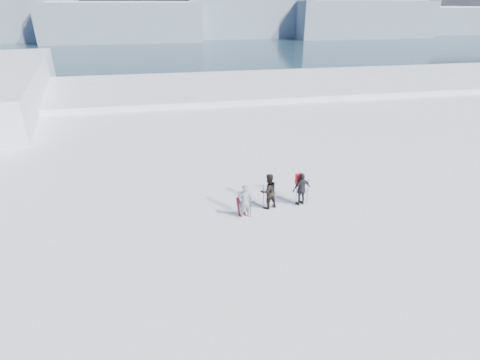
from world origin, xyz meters
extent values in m
plane|color=white|center=(0.00, 60.00, -17.50)|extent=(220.00, 208.01, 71.62)
cube|color=white|center=(0.00, 30.00, -6.50)|extent=(180.00, 16.00, 14.00)
plane|color=#1F3748|center=(0.00, 290.00, -30.00)|extent=(820.00, 820.00, 0.00)
cube|color=slate|center=(-160.00, 470.00, -7.00)|extent=(130.00, 80.00, 46.00)
cube|color=slate|center=(-40.00, 440.00, -11.00)|extent=(160.00, 80.00, 38.00)
cube|color=white|center=(-40.00, 440.00, 5.00)|extent=(136.00, 70.00, 8.00)
cube|color=slate|center=(100.00, 470.00, -4.00)|extent=(140.00, 80.00, 52.00)
cube|color=slate|center=(230.00, 440.00, -10.00)|extent=(160.00, 80.00, 40.00)
cube|color=white|center=(230.00, 440.00, 7.00)|extent=(136.00, 70.00, 8.00)
cube|color=slate|center=(350.00, 470.00, -14.00)|extent=(130.00, 80.00, 32.00)
cube|color=white|center=(350.00, 470.00, -1.00)|extent=(110.50, 70.00, 8.00)
cube|color=#2D2B28|center=(-22.00, 36.00, -9.00)|extent=(21.55, 17.87, 14.25)
cone|color=black|center=(-20.00, 30.00, -2.50)|extent=(6.16, 6.16, 11.00)
cone|color=black|center=(-19.00, 35.00, -3.00)|extent=(5.60, 5.60, 10.00)
cone|color=black|center=(-18.00, 32.00, -3.00)|extent=(5.60, 5.60, 10.00)
imported|color=gray|center=(-1.35, 2.75, 0.79)|extent=(0.58, 0.38, 1.58)
imported|color=black|center=(-0.13, 3.34, 0.85)|extent=(0.98, 0.86, 1.70)
imported|color=black|center=(1.47, 3.33, 0.80)|extent=(1.01, 0.61, 1.60)
cube|color=red|center=(1.41, 3.57, 1.85)|extent=(0.38, 0.27, 0.49)
cylinder|color=black|center=(-1.64, 2.62, 0.68)|extent=(0.02, 0.02, 1.37)
cylinder|color=black|center=(-1.10, 2.65, 0.59)|extent=(0.02, 0.02, 1.19)
cylinder|color=black|center=(-0.37, 3.28, 0.63)|extent=(0.02, 0.02, 1.26)
cylinder|color=black|center=(0.11, 3.21, 0.67)|extent=(0.02, 0.02, 1.35)
cylinder|color=black|center=(1.19, 3.22, 0.62)|extent=(0.02, 0.02, 1.24)
cylinder|color=black|center=(1.75, 3.28, 0.66)|extent=(0.02, 0.02, 1.32)
cube|color=black|center=(-1.44, 3.68, 0.01)|extent=(0.31, 1.70, 0.03)
cube|color=black|center=(-1.30, 3.68, 0.01)|extent=(0.11, 1.70, 0.03)
camera|label=1|loc=(-4.39, -11.23, 8.64)|focal=28.00mm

